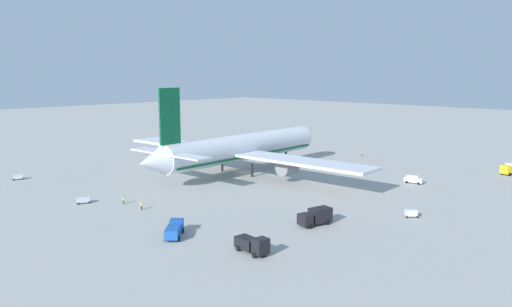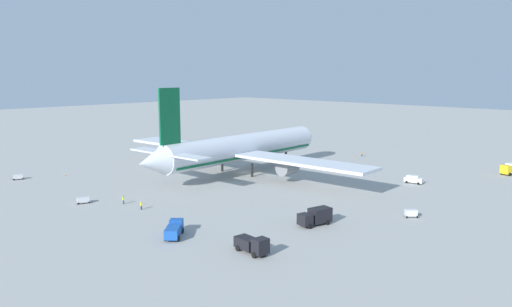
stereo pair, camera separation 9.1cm
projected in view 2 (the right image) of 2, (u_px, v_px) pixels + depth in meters
ground_plane at (244, 172)px, 137.91m from camera, size 600.00×600.00×0.00m
airliner at (241, 148)px, 135.88m from camera, size 68.35×82.19×23.98m
service_truck_0 at (252, 244)px, 76.11m from camera, size 3.02×6.28×2.85m
service_truck_1 at (511, 169)px, 134.81m from camera, size 6.17×4.06×3.06m
service_truck_2 at (174, 229)px, 83.76m from camera, size 6.24×6.02×2.38m
service_truck_3 at (316, 216)px, 90.17m from camera, size 6.86×3.74×3.05m
service_van at (414, 179)px, 124.25m from camera, size 2.62×4.70×1.97m
baggage_cart_0 at (411, 213)px, 95.22m from camera, size 2.86×2.82×1.48m
baggage_cart_1 at (83, 200)px, 105.32m from camera, size 3.57×2.30×1.23m
baggage_cart_2 at (18, 177)px, 128.70m from camera, size 3.37×2.25×1.24m
ground_worker_0 at (141, 206)px, 100.39m from camera, size 0.40×0.40×1.69m
ground_worker_1 at (362, 154)px, 164.13m from camera, size 0.52×0.52×1.61m
ground_worker_2 at (123, 200)px, 104.68m from camera, size 0.55×0.55×1.75m
traffic_cone_0 at (65, 175)px, 133.09m from camera, size 0.36×0.36×0.55m
traffic_cone_1 at (329, 152)px, 171.09m from camera, size 0.36×0.36×0.55m
traffic_cone_2 at (254, 143)px, 194.48m from camera, size 0.36×0.36×0.55m
traffic_cone_3 at (354, 155)px, 164.44m from camera, size 0.36×0.36×0.55m
traffic_cone_4 at (132, 157)px, 162.25m from camera, size 0.36×0.36×0.55m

